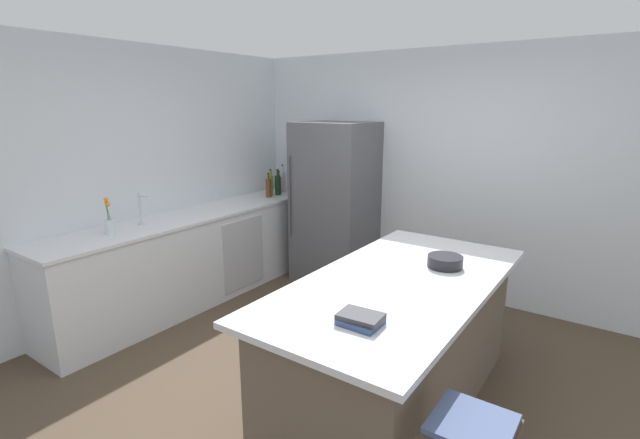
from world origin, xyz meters
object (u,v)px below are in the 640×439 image
(soda_bottle, at_px, (283,181))
(wine_bottle, at_px, (278,185))
(sink_faucet, at_px, (141,208))
(mixing_bowl, at_px, (445,261))
(olive_oil_bottle, at_px, (271,185))
(refrigerator, at_px, (335,203))
(kitchen_island, at_px, (396,341))
(syrup_bottle, at_px, (269,188))
(vinegar_bottle, at_px, (279,184))
(cookbook_stack, at_px, (361,319))
(flower_vase, at_px, (109,223))

(soda_bottle, distance_m, wine_bottle, 0.21)
(wine_bottle, bearing_deg, sink_faucet, -92.92)
(wine_bottle, height_order, mixing_bowl, wine_bottle)
(olive_oil_bottle, distance_m, mixing_bowl, 2.91)
(refrigerator, xyz_separation_m, wine_bottle, (-0.83, -0.04, 0.14))
(kitchen_island, height_order, syrup_bottle, syrup_bottle)
(kitchen_island, bearing_deg, sink_faucet, -176.00)
(syrup_bottle, bearing_deg, kitchen_island, -31.39)
(vinegar_bottle, bearing_deg, cookbook_stack, -43.17)
(olive_oil_bottle, bearing_deg, syrup_bottle, -62.53)
(olive_oil_bottle, height_order, mixing_bowl, olive_oil_bottle)
(kitchen_island, xyz_separation_m, flower_vase, (-2.50, -0.53, 0.57))
(kitchen_island, xyz_separation_m, syrup_bottle, (-2.45, 1.49, 0.59))
(flower_vase, xyz_separation_m, syrup_bottle, (0.05, 2.02, 0.02))
(flower_vase, bearing_deg, kitchen_island, 11.98)
(soda_bottle, bearing_deg, olive_oil_bottle, -81.28)
(sink_faucet, relative_size, olive_oil_bottle, 0.92)
(cookbook_stack, bearing_deg, mixing_bowl, 87.20)
(kitchen_island, bearing_deg, soda_bottle, 143.60)
(olive_oil_bottle, bearing_deg, flower_vase, -89.98)
(kitchen_island, relative_size, wine_bottle, 6.97)
(sink_faucet, height_order, vinegar_bottle, sink_faucet)
(vinegar_bottle, bearing_deg, mixing_bowl, -27.01)
(kitchen_island, height_order, sink_faucet, sink_faucet)
(sink_faucet, xyz_separation_m, cookbook_stack, (2.66, -0.51, -0.15))
(kitchen_island, height_order, wine_bottle, wine_bottle)
(sink_faucet, distance_m, vinegar_bottle, 1.96)
(refrigerator, relative_size, soda_bottle, 5.29)
(vinegar_bottle, distance_m, syrup_bottle, 0.30)
(refrigerator, height_order, olive_oil_bottle, refrigerator)
(kitchen_island, distance_m, refrigerator, 2.41)
(kitchen_island, bearing_deg, flower_vase, -168.02)
(refrigerator, bearing_deg, soda_bottle, 170.22)
(vinegar_bottle, height_order, syrup_bottle, syrup_bottle)
(refrigerator, distance_m, cookbook_stack, 2.97)
(soda_bottle, bearing_deg, kitchen_island, -36.40)
(olive_oil_bottle, xyz_separation_m, cookbook_stack, (2.60, -2.28, -0.13))
(olive_oil_bottle, xyz_separation_m, syrup_bottle, (0.05, -0.10, -0.02))
(syrup_bottle, bearing_deg, mixing_bowl, -22.56)
(wine_bottle, distance_m, syrup_bottle, 0.18)
(flower_vase, distance_m, cookbook_stack, 2.61)
(mixing_bowl, bearing_deg, sink_faucet, -167.74)
(soda_bottle, bearing_deg, refrigerator, -9.78)
(kitchen_island, relative_size, cookbook_stack, 9.42)
(mixing_bowl, bearing_deg, flower_vase, -160.50)
(olive_oil_bottle, relative_size, syrup_bottle, 1.10)
(soda_bottle, distance_m, mixing_bowl, 3.07)
(sink_faucet, xyz_separation_m, soda_bottle, (0.01, 2.05, -0.03))
(sink_faucet, distance_m, mixing_bowl, 2.78)
(kitchen_island, bearing_deg, refrigerator, 133.51)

